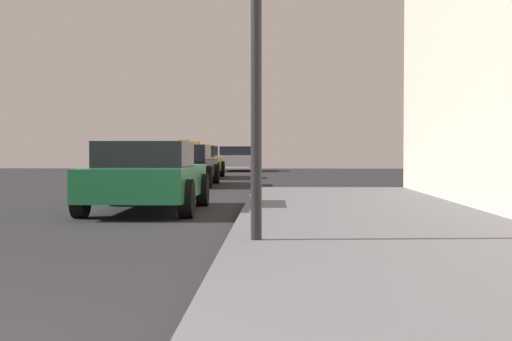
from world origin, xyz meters
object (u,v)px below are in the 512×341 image
Objects in this scene: car_green at (147,176)px; car_white at (238,157)px; car_yellow at (196,161)px; car_black at (185,165)px; car_silver at (236,158)px.

car_green and car_white have the same top height.
car_white is at bearing 87.52° from car_yellow.
car_black is at bearing -87.19° from car_yellow.
car_green is 0.93× the size of car_yellow.
car_green is 24.77m from car_silver.
car_green is 1.02× the size of car_white.
car_black is (-0.48, 9.49, 0.00)m from car_green.
car_green and car_silver have the same top height.
car_silver is (0.33, 24.77, 0.00)m from car_green.
car_green is 9.50m from car_black.
car_silver is at bearing 83.19° from car_yellow.
car_yellow is at bearing -96.81° from car_silver.
car_yellow is 1.09× the size of car_white.
car_black is at bearing -93.03° from car_silver.
car_black reaches higher than car_green.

